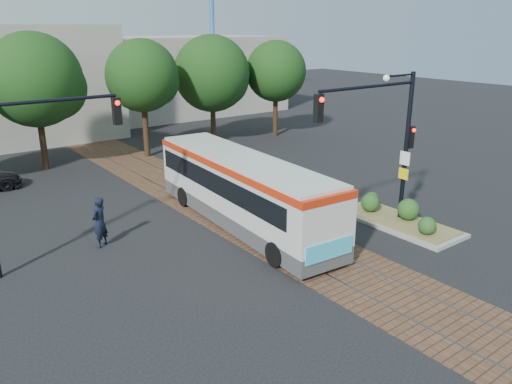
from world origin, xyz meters
TOP-DOWN VIEW (x-y plane):
  - ground at (0.00, 0.00)m, footprint 120.00×120.00m
  - trackbed at (0.00, 4.00)m, footprint 3.60×40.00m
  - tree_row at (1.21, 16.42)m, footprint 26.40×5.60m
  - warehouses at (-0.53, 28.75)m, footprint 40.00×13.00m
  - city_bus at (-0.39, 2.96)m, footprint 3.07×10.97m
  - traffic_island at (4.82, -0.90)m, footprint 2.20×5.20m
  - signal_pole_main at (3.86, -0.81)m, footprint 5.49×0.46m
  - signal_pole_left at (-8.37, 4.00)m, footprint 4.99×0.34m
  - officer at (-5.89, 4.37)m, footprint 0.84×0.78m

SIDE VIEW (x-z plane):
  - ground at x=0.00m, z-range 0.00..0.00m
  - trackbed at x=0.00m, z-range 0.00..0.02m
  - traffic_island at x=4.82m, z-range -0.24..0.89m
  - officer at x=-5.89m, z-range 0.00..1.93m
  - city_bus at x=-0.39m, z-range 0.17..3.06m
  - warehouses at x=-0.53m, z-range -0.19..7.81m
  - signal_pole_left at x=-8.37m, z-range 0.86..6.86m
  - signal_pole_main at x=3.86m, z-range 1.16..7.16m
  - tree_row at x=1.21m, z-range 1.01..8.69m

